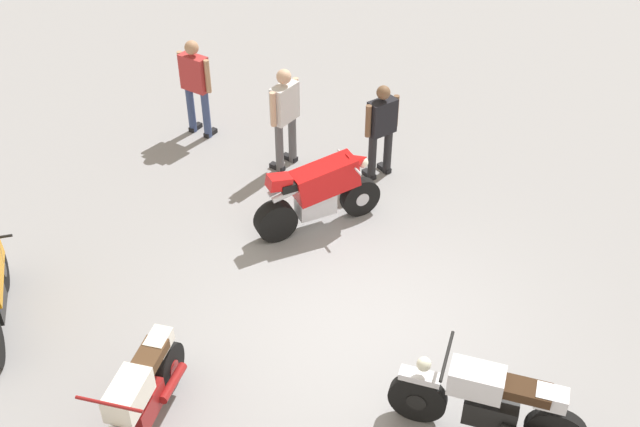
{
  "coord_description": "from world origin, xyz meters",
  "views": [
    {
      "loc": [
        -1.93,
        6.52,
        6.9
      ],
      "look_at": [
        0.95,
        -1.05,
        0.75
      ],
      "focal_mm": 42.81,
      "sensor_mm": 36.0,
      "label": 1
    }
  ],
  "objects_px": {
    "person_in_red_shirt": "(195,82)",
    "person_in_black_shirt": "(381,127)",
    "motorcycle_cream_vintage": "(140,402)",
    "motorcycle_red_sportbike": "(319,192)",
    "person_in_white_shirt": "(285,112)",
    "motorcycle_silver_cruiser": "(488,403)"
  },
  "relations": [
    {
      "from": "motorcycle_silver_cruiser",
      "to": "motorcycle_cream_vintage",
      "type": "bearing_deg",
      "value": 17.37
    },
    {
      "from": "motorcycle_red_sportbike",
      "to": "person_in_black_shirt",
      "type": "relative_size",
      "value": 0.97
    },
    {
      "from": "motorcycle_red_sportbike",
      "to": "person_in_white_shirt",
      "type": "relative_size",
      "value": 0.9
    },
    {
      "from": "motorcycle_cream_vintage",
      "to": "motorcycle_red_sportbike",
      "type": "bearing_deg",
      "value": 167.17
    },
    {
      "from": "motorcycle_silver_cruiser",
      "to": "motorcycle_red_sportbike",
      "type": "height_order",
      "value": "motorcycle_red_sportbike"
    },
    {
      "from": "person_in_black_shirt",
      "to": "person_in_white_shirt",
      "type": "relative_size",
      "value": 0.92
    },
    {
      "from": "motorcycle_silver_cruiser",
      "to": "person_in_red_shirt",
      "type": "height_order",
      "value": "person_in_red_shirt"
    },
    {
      "from": "person_in_black_shirt",
      "to": "motorcycle_silver_cruiser",
      "type": "bearing_deg",
      "value": 154.25
    },
    {
      "from": "person_in_white_shirt",
      "to": "person_in_red_shirt",
      "type": "bearing_deg",
      "value": 2.37
    },
    {
      "from": "person_in_red_shirt",
      "to": "person_in_black_shirt",
      "type": "bearing_deg",
      "value": -79.6
    },
    {
      "from": "motorcycle_cream_vintage",
      "to": "motorcycle_red_sportbike",
      "type": "relative_size",
      "value": 1.27
    },
    {
      "from": "person_in_red_shirt",
      "to": "person_in_white_shirt",
      "type": "height_order",
      "value": "person_in_red_shirt"
    },
    {
      "from": "person_in_red_shirt",
      "to": "person_in_black_shirt",
      "type": "distance_m",
      "value": 3.27
    },
    {
      "from": "motorcycle_silver_cruiser",
      "to": "person_in_white_shirt",
      "type": "bearing_deg",
      "value": -48.43
    },
    {
      "from": "motorcycle_silver_cruiser",
      "to": "motorcycle_red_sportbike",
      "type": "xyz_separation_m",
      "value": [
        2.96,
        -2.82,
        0.07
      ]
    },
    {
      "from": "motorcycle_silver_cruiser",
      "to": "person_in_black_shirt",
      "type": "relative_size",
      "value": 1.32
    },
    {
      "from": "motorcycle_cream_vintage",
      "to": "motorcycle_silver_cruiser",
      "type": "distance_m",
      "value": 3.65
    },
    {
      "from": "person_in_black_shirt",
      "to": "person_in_white_shirt",
      "type": "distance_m",
      "value": 1.52
    },
    {
      "from": "person_in_white_shirt",
      "to": "person_in_black_shirt",
      "type": "bearing_deg",
      "value": -154.73
    },
    {
      "from": "motorcycle_cream_vintage",
      "to": "person_in_black_shirt",
      "type": "distance_m",
      "value": 5.72
    },
    {
      "from": "motorcycle_cream_vintage",
      "to": "motorcycle_red_sportbike",
      "type": "xyz_separation_m",
      "value": [
        -0.46,
        -4.08,
        0.11
      ]
    },
    {
      "from": "person_in_white_shirt",
      "to": "motorcycle_cream_vintage",
      "type": "bearing_deg",
      "value": 111.34
    }
  ]
}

